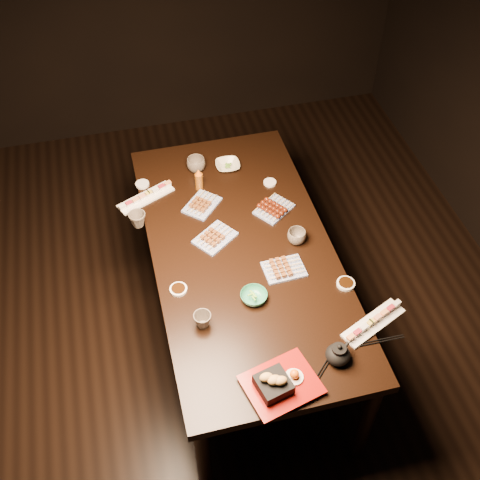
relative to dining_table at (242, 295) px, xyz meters
name	(u,v)px	position (x,y,z in m)	size (l,w,h in m)	color
ground	(208,395)	(-0.28, -0.34, -0.38)	(5.00, 5.00, 0.00)	black
dining_table	(242,295)	(0.00, 0.00, 0.00)	(0.90, 1.80, 0.75)	black
sushi_platter_near	(374,321)	(0.46, -0.58, 0.40)	(0.33, 0.09, 0.04)	white
sushi_platter_far	(146,196)	(-0.42, 0.49, 0.39)	(0.32, 0.09, 0.04)	white
yakitori_plate_center	(215,235)	(-0.12, 0.11, 0.40)	(0.20, 0.15, 0.05)	#828EB6
yakitori_plate_right	(284,267)	(0.16, -0.18, 0.40)	(0.20, 0.14, 0.05)	#828EB6
yakitori_plate_left	(202,203)	(-0.13, 0.36, 0.40)	(0.20, 0.14, 0.05)	#828EB6
tsukune_plate	(274,207)	(0.23, 0.24, 0.40)	(0.19, 0.14, 0.05)	#828EB6
edamame_bowl_green	(254,297)	(-0.02, -0.31, 0.39)	(0.13, 0.13, 0.04)	#297D58
edamame_bowl_cream	(228,166)	(0.07, 0.63, 0.39)	(0.14, 0.14, 0.03)	beige
tempura_tray	(282,380)	(-0.03, -0.78, 0.43)	(0.30, 0.24, 0.11)	black
teacup_near_left	(203,320)	(-0.28, -0.40, 0.41)	(0.08, 0.08, 0.08)	brown
teacup_mid_right	(297,237)	(0.28, -0.01, 0.41)	(0.09, 0.09, 0.07)	brown
teacup_far_left	(138,220)	(-0.48, 0.30, 0.42)	(0.09, 0.09, 0.08)	brown
teacup_far_right	(196,165)	(-0.11, 0.66, 0.42)	(0.10, 0.10, 0.08)	brown
teapot	(338,353)	(0.24, -0.71, 0.43)	(0.13, 0.13, 0.11)	black
condiment_bottle	(199,179)	(-0.12, 0.50, 0.44)	(0.04, 0.04, 0.13)	brown
sauce_dish_west	(178,289)	(-0.36, -0.18, 0.38)	(0.08, 0.08, 0.01)	white
sauce_dish_east	(270,183)	(0.27, 0.44, 0.38)	(0.07, 0.07, 0.01)	white
sauce_dish_se	(346,284)	(0.42, -0.34, 0.38)	(0.09, 0.09, 0.02)	white
sauce_dish_nw	(142,184)	(-0.42, 0.60, 0.38)	(0.08, 0.08, 0.01)	white
chopsticks_near	(318,378)	(0.13, -0.78, 0.38)	(0.20, 0.02, 0.01)	black
chopsticks_se	(382,341)	(0.46, -0.67, 0.38)	(0.21, 0.02, 0.01)	black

